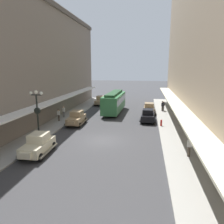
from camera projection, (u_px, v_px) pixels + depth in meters
name	position (u px, v px, depth m)	size (l,w,h in m)	color
ground_plane	(103.00, 140.00, 22.44)	(200.00, 200.00, 0.00)	#38383A
sidewalk_left	(36.00, 136.00, 23.61)	(3.00, 60.00, 0.15)	#99968E
sidewalk_right	(177.00, 144.00, 21.24)	(3.00, 60.00, 0.15)	#99968E
building_row_left	(6.00, 59.00, 22.33)	(4.30, 60.00, 16.75)	slate
building_row_right	(218.00, 21.00, 18.44)	(4.30, 60.00, 22.97)	gray
parked_car_0	(76.00, 118.00, 28.36)	(2.24, 4.29, 1.84)	#997F5B
parked_car_1	(149.00, 108.00, 34.98)	(2.20, 4.28, 1.84)	#997F5B
parked_car_2	(148.00, 115.00, 29.86)	(2.29, 4.31, 1.84)	black
parked_car_3	(38.00, 144.00, 18.71)	(2.26, 4.30, 1.84)	beige
parked_car_4	(100.00, 100.00, 43.16)	(2.28, 4.31, 1.84)	#997F5B
streetcar	(114.00, 101.00, 35.78)	(2.76, 9.66, 3.46)	#33723F
lamp_post_with_clock	(37.00, 113.00, 21.50)	(1.42, 0.44, 5.16)	black
fire_hydrant	(161.00, 123.00, 27.35)	(0.24, 0.24, 0.82)	#B21E19
pedestrian_0	(164.00, 106.00, 36.82)	(0.36, 0.24, 1.64)	slate
pedestrian_1	(64.00, 112.00, 32.02)	(0.36, 0.24, 1.64)	slate
pedestrian_2	(189.00, 147.00, 17.91)	(0.36, 0.28, 1.67)	#4C4238
pedestrian_3	(59.00, 115.00, 29.76)	(0.36, 0.28, 1.67)	#4C4238
pedestrian_4	(162.00, 106.00, 36.51)	(0.36, 0.28, 1.67)	#4C4238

